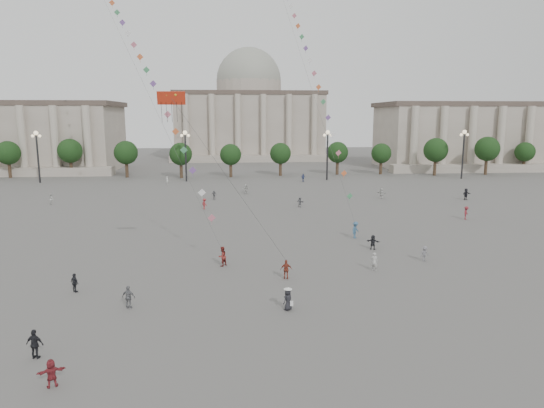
{
  "coord_description": "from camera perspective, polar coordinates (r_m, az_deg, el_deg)",
  "views": [
    {
      "loc": [
        -4.46,
        -32.57,
        13.62
      ],
      "look_at": [
        -1.16,
        12.0,
        5.48
      ],
      "focal_mm": 32.0,
      "sensor_mm": 36.0,
      "label": 1
    }
  ],
  "objects": [
    {
      "name": "person_crowd_9",
      "position": [
        85.82,
        21.86,
        1.09
      ],
      "size": [
        1.83,
        1.3,
        1.9
      ],
      "primitive_type": "imported",
      "rotation": [
        0.0,
        0.0,
        0.47
      ],
      "color": "black",
      "rests_on": "ground"
    },
    {
      "name": "tourist_2",
      "position": [
        28.37,
        -24.52,
        -17.66
      ],
      "size": [
        1.45,
        0.95,
        1.49
      ],
      "primitive_type": "imported",
      "rotation": [
        0.0,
        0.0,
        3.54
      ],
      "color": "maroon",
      "rests_on": "ground"
    },
    {
      "name": "tourist_1",
      "position": [
        41.34,
        -22.19,
        -8.59
      ],
      "size": [
        0.93,
        0.85,
        1.53
      ],
      "primitive_type": "imported",
      "rotation": [
        0.0,
        0.0,
        2.47
      ],
      "color": "black",
      "rests_on": "ground"
    },
    {
      "name": "lamp_post_far_west",
      "position": [
        110.47,
        -25.91,
        6.04
      ],
      "size": [
        2.0,
        0.9,
        10.65
      ],
      "color": "#262628",
      "rests_on": "ground"
    },
    {
      "name": "tree_row",
      "position": [
        110.96,
        -1.93,
        6.06
      ],
      "size": [
        137.12,
        5.12,
        8.0
      ],
      "color": "#34271A",
      "rests_on": "ground"
    },
    {
      "name": "hall_central",
      "position": [
        161.85,
        -2.7,
        10.53
      ],
      "size": [
        48.3,
        34.3,
        35.5
      ],
      "color": "gray",
      "rests_on": "ground"
    },
    {
      "name": "person_crowd_6",
      "position": [
        48.44,
        17.51,
        -5.59
      ],
      "size": [
        1.07,
        0.79,
        1.48
      ],
      "primitive_type": "imported",
      "rotation": [
        0.0,
        0.0,
        0.27
      ],
      "color": "slate",
      "rests_on": "ground"
    },
    {
      "name": "person_crowd_13",
      "position": [
        44.37,
        11.94,
        -6.64
      ],
      "size": [
        0.74,
        0.65,
        1.69
      ],
      "primitive_type": "imported",
      "rotation": [
        0.0,
        0.0,
        2.65
      ],
      "color": "#AEADAA",
      "rests_on": "ground"
    },
    {
      "name": "tourist_3",
      "position": [
        36.75,
        -16.52,
        -10.46
      ],
      "size": [
        1.06,
        0.67,
        1.69
      ],
      "primitive_type": "imported",
      "rotation": [
        0.0,
        0.0,
        2.87
      ],
      "color": "slate",
      "rests_on": "ground"
    },
    {
      "name": "person_crowd_1",
      "position": [
        82.95,
        -24.53,
        0.52
      ],
      "size": [
        0.99,
        1.03,
        1.68
      ],
      "primitive_type": "imported",
      "rotation": [
        0.0,
        0.0,
        2.17
      ],
      "color": "silver",
      "rests_on": "ground"
    },
    {
      "name": "tourist_4",
      "position": [
        31.59,
        -26.12,
        -14.59
      ],
      "size": [
        1.09,
        0.62,
        1.75
      ],
      "primitive_type": "imported",
      "rotation": [
        0.0,
        0.0,
        2.94
      ],
      "color": "black",
      "rests_on": "ground"
    },
    {
      "name": "tourist_0",
      "position": [
        41.33,
        1.69,
        -7.71
      ],
      "size": [
        1.01,
        0.49,
        1.67
      ],
      "primitive_type": "imported",
      "rotation": [
        0.0,
        0.0,
        3.05
      ],
      "color": "brown",
      "rests_on": "ground"
    },
    {
      "name": "hat_person",
      "position": [
        35.03,
        1.89,
        -11.09
      ],
      "size": [
        0.9,
        0.89,
        1.69
      ],
      "color": "black",
      "rests_on": "ground"
    },
    {
      "name": "lamp_post_far_east",
      "position": [
        114.04,
        21.62,
        6.45
      ],
      "size": [
        2.0,
        0.9,
        10.65
      ],
      "color": "#262628",
      "rests_on": "ground"
    },
    {
      "name": "person_crowd_3",
      "position": [
        51.27,
        11.79,
        -4.42
      ],
      "size": [
        1.47,
        1.07,
        1.54
      ],
      "primitive_type": "imported",
      "rotation": [
        0.0,
        0.0,
        2.65
      ],
      "color": "#222328",
      "rests_on": "ground"
    },
    {
      "name": "kite_train_west",
      "position": [
        67.61,
        -17.14,
        19.12
      ],
      "size": [
        24.17,
        41.21,
        64.22
      ],
      "color": "#3F3F3F",
      "rests_on": "ground"
    },
    {
      "name": "lamp_post_mid_east",
      "position": [
        104.58,
        6.54,
        6.82
      ],
      "size": [
        2.0,
        0.9,
        10.65
      ],
      "color": "#262628",
      "rests_on": "ground"
    },
    {
      "name": "person_crowd_17",
      "position": [
        72.33,
        -7.95,
        0.02
      ],
      "size": [
        1.13,
        1.2,
        1.63
      ],
      "primitive_type": "imported",
      "rotation": [
        0.0,
        0.0,
        2.24
      ],
      "color": "#9E2B2E",
      "rests_on": "ground"
    },
    {
      "name": "ground",
      "position": [
        35.58,
        3.37,
        -12.2
      ],
      "size": [
        360.0,
        360.0,
        0.0
      ],
      "primitive_type": "plane",
      "color": "#5D5A57",
      "rests_on": "ground"
    },
    {
      "name": "person_crowd_4",
      "position": [
        86.04,
        -3.09,
        1.78
      ],
      "size": [
        1.52,
        1.49,
        1.74
      ],
      "primitive_type": "imported",
      "rotation": [
        0.0,
        0.0,
        3.91
      ],
      "color": "beige",
      "rests_on": "ground"
    },
    {
      "name": "person_crowd_12",
      "position": [
        73.41,
        3.31,
        0.22
      ],
      "size": [
        1.32,
        1.33,
        1.53
      ],
      "primitive_type": "imported",
      "rotation": [
        0.0,
        0.0,
        2.35
      ],
      "color": "slate",
      "rests_on": "ground"
    },
    {
      "name": "kite_train_mid",
      "position": [
        78.37,
        2.45,
        21.15
      ],
      "size": [
        9.18,
        45.02,
        67.74
      ],
      "color": "#3F3F3F",
      "rests_on": "ground"
    },
    {
      "name": "dragon_kite",
      "position": [
        39.8,
        -11.59,
        10.98
      ],
      "size": [
        5.7,
        0.71,
        16.23
      ],
      "color": "red",
      "rests_on": "ground"
    },
    {
      "name": "hall_east",
      "position": [
        149.44,
        28.13,
        7.13
      ],
      "size": [
        84.0,
        26.22,
        17.2
      ],
      "color": "gray",
      "rests_on": "ground"
    },
    {
      "name": "kite_flyer_1",
      "position": [
        55.5,
        9.79,
        -3.02
      ],
      "size": [
        1.34,
        1.4,
        1.91
      ],
      "primitive_type": "imported",
      "rotation": [
        0.0,
        0.0,
        0.87
      ],
      "color": "#375C7C",
      "rests_on": "ground"
    },
    {
      "name": "lamp_post_mid_west",
      "position": [
        103.3,
        -10.15,
        6.68
      ],
      "size": [
        2.0,
        0.9,
        10.65
      ],
      "color": "#262628",
      "rests_on": "ground"
    },
    {
      "name": "person_crowd_8",
      "position": [
        69.58,
        21.88,
        -0.98
      ],
      "size": [
        1.23,
        1.31,
        1.78
      ],
      "primitive_type": "imported",
      "rotation": [
        0.0,
        0.0,
        0.9
      ],
      "color": "maroon",
      "rests_on": "ground"
    },
    {
      "name": "person_crowd_16",
      "position": [
        80.54,
        -6.85,
        1.07
      ],
      "size": [
        0.97,
        0.63,
        1.54
      ],
      "primitive_type": "imported",
      "rotation": [
        0.0,
        0.0,
        5.98
      ],
      "color": "#5A5B5F",
      "rests_on": "ground"
    },
    {
      "name": "kite_flyer_0",
      "position": [
        44.97,
        -5.88,
        -6.14
      ],
      "size": [
        1.12,
        1.13,
        1.84
      ],
      "primitive_type": "imported",
      "rotation": [
        0.0,
        0.0,
        3.96
      ],
      "color": "maroon",
      "rests_on": "ground"
    },
    {
      "name": "person_crowd_7",
      "position": [
        82.9,
        12.77,
        1.23
      ],
      "size": [
        1.67,
        1.32,
        1.77
      ],
      "primitive_type": "imported",
      "rotation": [
        0.0,
        0.0,
        2.58
      ],
      "color": "silver",
      "rests_on": "ground"
    },
    {
      "name": "person_crowd_0",
      "position": [
        101.76,
        3.68,
        3.11
      ],
      "size": [
        1.09,
        0.64,
        1.75
      ],
      "primitive_type": "imported",
      "rotation": [
        0.0,
        0.0,
        0.22
      ],
      "color": "navy",
      "rests_on": "ground"
    },
    {
      "name": "person_crowd_10",
      "position": [
        100.27,
        -12.22,
        2.73
      ],
      "size": [
        0.66,
        0.67,
        1.56
      ],
      "primitive_type": "imported",
      "rotation": [
        0.0,
        0.0,
        2.34
      ],
      "color": "silver",
      "rests_on": "ground"
    }
  ]
}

